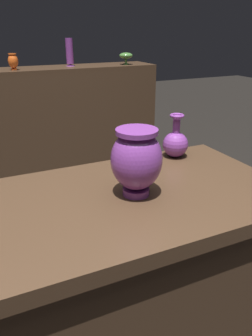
{
  "coord_description": "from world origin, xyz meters",
  "views": [
    {
      "loc": [
        -0.39,
        -0.92,
        1.32
      ],
      "look_at": [
        0.03,
        -0.01,
        0.9
      ],
      "focal_mm": 36.05,
      "sensor_mm": 36.0,
      "label": 1
    }
  ],
  "objects_px": {
    "vase_centerpiece": "(136,160)",
    "shelf_vase_far_right": "(126,56)",
    "shelf_vase_right": "(70,53)",
    "vase_left_accent": "(175,143)",
    "shelf_vase_center": "(13,61)"
  },
  "relations": [
    {
      "from": "vase_centerpiece",
      "to": "shelf_vase_far_right",
      "type": "xyz_separation_m",
      "value": [
        0.97,
        2.15,
        0.14
      ]
    },
    {
      "from": "shelf_vase_right",
      "to": "vase_left_accent",
      "type": "bearing_deg",
      "value": -93.86
    },
    {
      "from": "shelf_vase_center",
      "to": "shelf_vase_right",
      "type": "bearing_deg",
      "value": 12.8
    },
    {
      "from": "shelf_vase_center",
      "to": "shelf_vase_far_right",
      "type": "relative_size",
      "value": 1.04
    },
    {
      "from": "vase_left_accent",
      "to": "shelf_vase_far_right",
      "type": "distance_m",
      "value": 2.02
    },
    {
      "from": "vase_centerpiece",
      "to": "vase_left_accent",
      "type": "xyz_separation_m",
      "value": [
        0.32,
        0.25,
        -0.06
      ]
    },
    {
      "from": "vase_centerpiece",
      "to": "shelf_vase_center",
      "type": "bearing_deg",
      "value": 91.87
    },
    {
      "from": "vase_centerpiece",
      "to": "shelf_vase_far_right",
      "type": "relative_size",
      "value": 1.78
    },
    {
      "from": "vase_left_accent",
      "to": "shelf_vase_right",
      "type": "relative_size",
      "value": 0.78
    },
    {
      "from": "shelf_vase_far_right",
      "to": "vase_left_accent",
      "type": "bearing_deg",
      "value": -109.07
    },
    {
      "from": "shelf_vase_right",
      "to": "shelf_vase_far_right",
      "type": "height_order",
      "value": "shelf_vase_right"
    },
    {
      "from": "vase_centerpiece",
      "to": "shelf_vase_right",
      "type": "distance_m",
      "value": 2.3
    },
    {
      "from": "shelf_vase_right",
      "to": "shelf_vase_center",
      "type": "xyz_separation_m",
      "value": [
        -0.52,
        -0.12,
        -0.04
      ]
    },
    {
      "from": "vase_left_accent",
      "to": "shelf_vase_far_right",
      "type": "xyz_separation_m",
      "value": [
        0.66,
        1.9,
        0.21
      ]
    },
    {
      "from": "vase_left_accent",
      "to": "shelf_vase_right",
      "type": "height_order",
      "value": "shelf_vase_right"
    }
  ]
}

